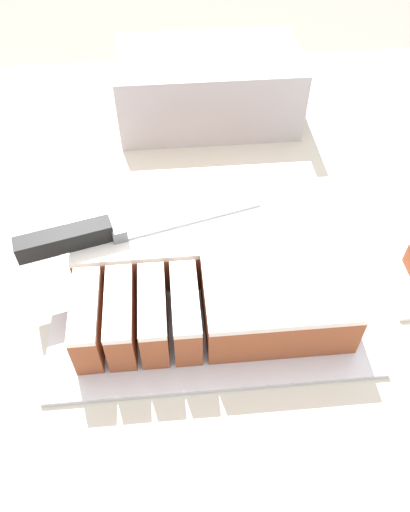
# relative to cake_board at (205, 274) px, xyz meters

# --- Properties ---
(ground_plane) EXTENTS (8.00, 8.00, 0.00)m
(ground_plane) POSITION_rel_cake_board_xyz_m (-0.05, -0.01, -0.93)
(ground_plane) COLOR #9E9384
(countertop) EXTENTS (1.40, 1.10, 0.93)m
(countertop) POSITION_rel_cake_board_xyz_m (-0.05, -0.01, -0.47)
(countertop) COLOR beige
(countertop) RESTS_ON ground_plane
(cake_board) EXTENTS (0.35, 0.30, 0.01)m
(cake_board) POSITION_rel_cake_board_xyz_m (0.00, 0.00, 0.00)
(cake_board) COLOR silver
(cake_board) RESTS_ON countertop
(cake) EXTENTS (0.30, 0.25, 0.06)m
(cake) POSITION_rel_cake_board_xyz_m (0.00, 0.00, 0.03)
(cake) COLOR #994C2D
(cake) RESTS_ON cake_board
(knife) EXTENTS (0.27, 0.10, 0.02)m
(knife) POSITION_rel_cake_board_xyz_m (-0.12, 0.01, 0.07)
(knife) COLOR silver
(knife) RESTS_ON cake
(storage_box) EXTENTS (0.28, 0.16, 0.11)m
(storage_box) POSITION_rel_cake_board_xyz_m (0.04, 0.34, 0.05)
(storage_box) COLOR #B2B2B7
(storage_box) RESTS_ON countertop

